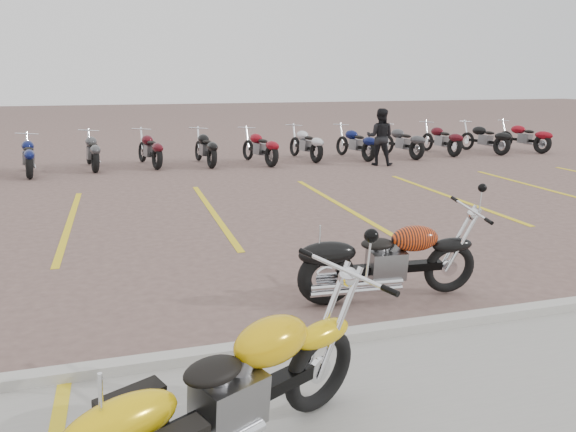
{
  "coord_description": "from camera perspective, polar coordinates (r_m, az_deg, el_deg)",
  "views": [
    {
      "loc": [
        -1.67,
        -6.91,
        2.66
      ],
      "look_at": [
        0.51,
        0.42,
        0.75
      ],
      "focal_mm": 35.0,
      "sensor_mm": 36.0,
      "label": 1
    }
  ],
  "objects": [
    {
      "name": "ground",
      "position": [
        7.59,
        -2.79,
        -6.51
      ],
      "size": [
        100.0,
        100.0,
        0.0
      ],
      "primitive_type": "plane",
      "color": "#745A53",
      "rests_on": "ground"
    },
    {
      "name": "curb",
      "position": [
        5.8,
        2.05,
        -12.61
      ],
      "size": [
        60.0,
        0.18,
        0.12
      ],
      "primitive_type": "cube",
      "color": "#ADAAA3",
      "rests_on": "ground"
    },
    {
      "name": "parking_stripes",
      "position": [
        11.35,
        -7.62,
        0.37
      ],
      "size": [
        38.0,
        5.5,
        0.01
      ],
      "primitive_type": null,
      "color": "gold",
      "rests_on": "ground"
    },
    {
      "name": "yellow_cruiser",
      "position": [
        4.09,
        -6.57,
        -17.96
      ],
      "size": [
        2.25,
        1.24,
        1.01
      ],
      "rotation": [
        0.1,
        0.0,
        0.47
      ],
      "color": "black",
      "rests_on": "ground"
    },
    {
      "name": "flame_cruiser",
      "position": [
        6.9,
        9.69,
        -4.73
      ],
      "size": [
        2.28,
        0.38,
        0.94
      ],
      "rotation": [
        0.11,
        0.0,
        -0.07
      ],
      "color": "black",
      "rests_on": "ground"
    },
    {
      "name": "person_b",
      "position": [
        17.45,
        9.34,
        7.93
      ],
      "size": [
        1.05,
        0.99,
        1.72
      ],
      "primitive_type": "imported",
      "rotation": [
        0.0,
        0.0,
        2.59
      ],
      "color": "black",
      "rests_on": "ground"
    },
    {
      "name": "bg_bike_row",
      "position": [
        17.54,
        -5.81,
        7.05
      ],
      "size": [
        22.42,
        2.08,
        1.1
      ],
      "color": "black",
      "rests_on": "ground"
    }
  ]
}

